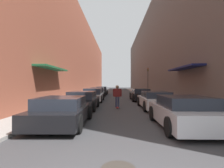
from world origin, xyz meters
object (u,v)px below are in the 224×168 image
at_px(parked_car_left_1, 83,101).
at_px(traffic_light, 148,79).
at_px(parked_car_right_2, 140,95).
at_px(parked_car_left_3, 98,92).
at_px(skateboarder, 117,94).
at_px(parked_car_left_4, 102,91).
at_px(parked_car_left_0, 62,111).
at_px(parked_car_left_2, 93,95).
at_px(manhole_cover, 118,168).
at_px(parked_car_right_1, 155,100).
at_px(parked_car_right_0, 183,112).

bearing_deg(parked_car_left_1, traffic_light, 62.41).
bearing_deg(parked_car_right_2, parked_car_left_3, 136.60).
relative_size(parked_car_right_2, skateboarder, 2.87).
bearing_deg(parked_car_left_3, parked_car_left_4, 88.64).
relative_size(parked_car_left_1, parked_car_right_2, 0.85).
distance_m(parked_car_left_0, parked_car_left_2, 10.05).
bearing_deg(parked_car_left_1, parked_car_right_2, 53.18).
bearing_deg(traffic_light, parked_car_left_3, -164.15).
relative_size(parked_car_left_1, parked_car_left_2, 0.84).
relative_size(parked_car_left_3, parked_car_left_4, 0.96).
distance_m(skateboarder, manhole_cover, 8.92).
bearing_deg(traffic_light, parked_car_right_1, -98.26).
bearing_deg(manhole_cover, parked_car_left_4, 95.43).
distance_m(parked_car_left_0, parked_car_left_4, 20.63).
bearing_deg(parked_car_left_0, parked_car_right_1, 45.02).
distance_m(parked_car_left_1, parked_car_left_4, 16.03).
xyz_separation_m(parked_car_right_0, parked_car_right_2, (-0.09, 11.34, -0.01)).
bearing_deg(parked_car_left_0, parked_car_right_0, -3.88).
bearing_deg(traffic_light, parked_car_right_2, -106.92).
height_order(parked_car_left_1, parked_car_right_2, parked_car_right_2).
bearing_deg(parked_car_right_0, manhole_cover, -127.53).
relative_size(parked_car_left_3, skateboarder, 2.49).
relative_size(parked_car_right_0, parked_car_right_2, 0.89).
height_order(parked_car_right_0, skateboarder, skateboarder).
bearing_deg(parked_car_left_4, parked_car_left_1, -89.96).
height_order(parked_car_left_1, manhole_cover, parked_car_left_1).
xyz_separation_m(parked_car_left_3, skateboarder, (2.49, -10.51, 0.40)).
bearing_deg(parked_car_left_2, parked_car_left_0, -90.02).
bearing_deg(traffic_light, skateboarder, -109.67).
bearing_deg(parked_car_right_2, parked_car_left_4, 116.58).
height_order(parked_car_left_2, parked_car_right_1, parked_car_left_2).
distance_m(parked_car_left_2, manhole_cover, 13.95).
bearing_deg(parked_car_left_2, skateboarder, -64.47).
bearing_deg(parked_car_right_1, skateboarder, 175.65).
height_order(parked_car_left_3, parked_car_right_2, parked_car_left_3).
bearing_deg(manhole_cover, parked_car_right_1, 72.83).
bearing_deg(manhole_cover, parked_car_left_0, 121.63).
bearing_deg(traffic_light, parked_car_left_1, -117.59).
height_order(parked_car_left_0, manhole_cover, parked_car_left_0).
height_order(parked_car_right_1, manhole_cover, parked_car_right_1).
height_order(parked_car_left_0, parked_car_left_1, parked_car_left_1).
distance_m(parked_car_left_3, traffic_light, 7.47).
bearing_deg(parked_car_left_1, parked_car_left_3, 90.67).
bearing_deg(parked_car_left_0, parked_car_left_1, 90.25).
bearing_deg(parked_car_right_0, parked_car_left_4, 103.17).
bearing_deg(parked_car_left_2, parked_car_left_3, 91.56).
bearing_deg(parked_car_right_1, parked_car_left_1, -175.79).
xyz_separation_m(skateboarder, traffic_light, (4.46, 12.48, 1.48)).
xyz_separation_m(parked_car_left_2, parked_car_right_2, (4.78, 0.96, -0.01)).
relative_size(parked_car_right_2, manhole_cover, 6.68).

